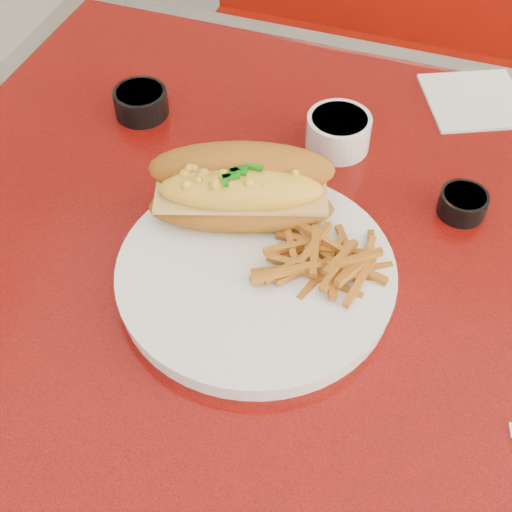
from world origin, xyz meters
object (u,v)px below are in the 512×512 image
(booth_bench_far, at_px, (444,151))
(sauce_cup_left, at_px, (141,101))
(fork, at_px, (298,284))
(gravy_ramekin, at_px, (338,131))
(diner_table, at_px, (384,358))
(dinner_plate, at_px, (256,274))
(sauce_cup_right, at_px, (463,203))
(mac_hoagie, at_px, (241,189))

(booth_bench_far, height_order, sauce_cup_left, booth_bench_far)
(fork, relative_size, sauce_cup_left, 1.51)
(gravy_ramekin, distance_m, sauce_cup_left, 0.26)
(booth_bench_far, bearing_deg, sauce_cup_left, -120.01)
(diner_table, bearing_deg, booth_bench_far, 90.00)
(dinner_plate, distance_m, gravy_ramekin, 0.24)
(gravy_ramekin, height_order, sauce_cup_right, gravy_ramekin)
(dinner_plate, distance_m, sauce_cup_right, 0.25)
(sauce_cup_right, bearing_deg, sauce_cup_left, 174.06)
(diner_table, xyz_separation_m, sauce_cup_right, (0.04, 0.11, 0.18))
(booth_bench_far, distance_m, mac_hoagie, 0.98)
(booth_bench_far, height_order, mac_hoagie, booth_bench_far)
(fork, bearing_deg, dinner_plate, 84.35)
(sauce_cup_left, bearing_deg, dinner_plate, -42.80)
(dinner_plate, relative_size, sauce_cup_left, 4.28)
(mac_hoagie, height_order, sauce_cup_right, mac_hoagie)
(mac_hoagie, bearing_deg, booth_bench_far, 58.35)
(gravy_ramekin, relative_size, sauce_cup_left, 0.97)
(mac_hoagie, relative_size, fork, 1.66)
(booth_bench_far, distance_m, sauce_cup_left, 0.91)
(dinner_plate, bearing_deg, gravy_ramekin, 84.59)
(mac_hoagie, bearing_deg, fork, -58.94)
(diner_table, bearing_deg, sauce_cup_left, 157.74)
(diner_table, bearing_deg, fork, -146.40)
(diner_table, distance_m, gravy_ramekin, 0.28)
(mac_hoagie, relative_size, gravy_ramekin, 2.58)
(dinner_plate, height_order, sauce_cup_left, sauce_cup_left)
(diner_table, distance_m, dinner_plate, 0.23)
(booth_bench_far, bearing_deg, fork, -96.45)
(booth_bench_far, height_order, gravy_ramekin, booth_bench_far)
(mac_hoagie, xyz_separation_m, sauce_cup_right, (0.23, 0.10, -0.04))
(dinner_plate, relative_size, mac_hoagie, 1.71)
(mac_hoagie, xyz_separation_m, sauce_cup_left, (-0.19, 0.15, -0.04))
(mac_hoagie, bearing_deg, sauce_cup_left, 124.10)
(booth_bench_far, bearing_deg, dinner_plate, -99.44)
(gravy_ramekin, xyz_separation_m, sauce_cup_left, (-0.26, -0.02, -0.00))
(fork, distance_m, sauce_cup_left, 0.36)
(dinner_plate, xyz_separation_m, mac_hoagie, (-0.04, 0.07, 0.05))
(booth_bench_far, distance_m, fork, 1.02)
(gravy_ramekin, bearing_deg, diner_table, -55.14)
(dinner_plate, xyz_separation_m, gravy_ramekin, (0.02, 0.24, 0.01))
(fork, xyz_separation_m, gravy_ramekin, (-0.02, 0.24, 0.00))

